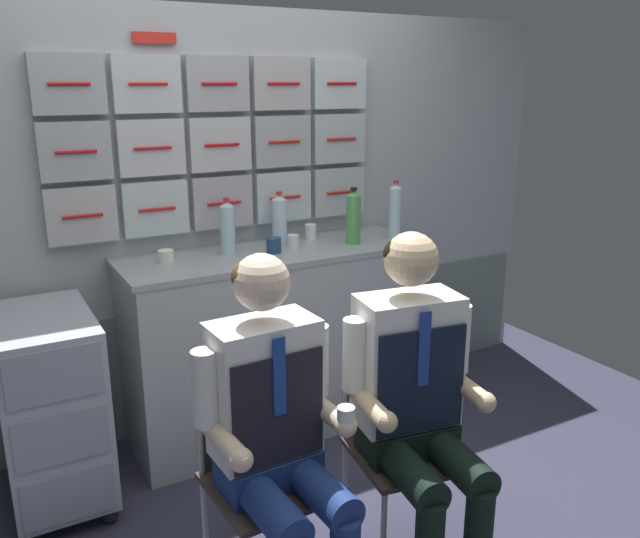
% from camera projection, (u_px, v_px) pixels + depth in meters
% --- Properties ---
extents(galley_bulkhead, '(4.20, 0.14, 2.15)m').
position_uv_depth(galley_bulkhead, '(217.00, 223.00, 3.40)').
color(galley_bulkhead, '#B0B6BC').
rests_on(galley_bulkhead, ground).
extents(galley_counter, '(1.55, 0.53, 0.98)m').
position_uv_depth(galley_counter, '(276.00, 340.00, 3.42)').
color(galley_counter, '#A5ADB1').
rests_on(galley_counter, ground).
extents(service_trolley, '(0.40, 0.65, 0.86)m').
position_uv_depth(service_trolley, '(51.00, 405.00, 2.80)').
color(service_trolley, black).
rests_on(service_trolley, ground).
extents(folding_chair_left, '(0.42, 0.42, 0.83)m').
position_uv_depth(folding_chair_left, '(256.00, 451.00, 2.37)').
color(folding_chair_left, '#A8AAAF').
rests_on(folding_chair_left, ground).
extents(crew_member_left, '(0.51, 0.63, 1.26)m').
position_uv_depth(crew_member_left, '(276.00, 423.00, 2.19)').
color(crew_member_left, black).
rests_on(crew_member_left, ground).
extents(folding_chair_center, '(0.45, 0.46, 0.83)m').
position_uv_depth(folding_chair_center, '(396.00, 421.00, 2.58)').
color(folding_chair_center, '#A8AAAF').
rests_on(folding_chair_center, ground).
extents(crew_member_center, '(0.52, 0.67, 1.29)m').
position_uv_depth(crew_member_center, '(417.00, 391.00, 2.38)').
color(crew_member_center, black).
rests_on(crew_member_center, ground).
extents(water_bottle_blue_cap, '(0.08, 0.08, 0.28)m').
position_uv_depth(water_bottle_blue_cap, '(279.00, 219.00, 3.38)').
color(water_bottle_blue_cap, silver).
rests_on(water_bottle_blue_cap, galley_counter).
extents(water_bottle_short, '(0.07, 0.07, 0.31)m').
position_uv_depth(water_bottle_short, '(395.00, 211.00, 3.49)').
color(water_bottle_short, silver).
rests_on(water_bottle_short, galley_counter).
extents(water_bottle_tall, '(0.07, 0.07, 0.28)m').
position_uv_depth(water_bottle_tall, '(228.00, 228.00, 3.18)').
color(water_bottle_tall, silver).
rests_on(water_bottle_tall, galley_counter).
extents(water_bottle_clear, '(0.08, 0.08, 0.30)m').
position_uv_depth(water_bottle_clear, '(353.00, 217.00, 3.39)').
color(water_bottle_clear, '#4EA456').
rests_on(water_bottle_clear, galley_counter).
extents(paper_cup_blue, '(0.06, 0.06, 0.06)m').
position_uv_depth(paper_cup_blue, '(293.00, 241.00, 3.33)').
color(paper_cup_blue, white).
rests_on(paper_cup_blue, galley_counter).
extents(paper_cup_tan, '(0.06, 0.06, 0.08)m').
position_uv_depth(paper_cup_tan, '(311.00, 231.00, 3.51)').
color(paper_cup_tan, white).
rests_on(paper_cup_tan, galley_counter).
extents(coffee_cup_white, '(0.07, 0.07, 0.08)m').
position_uv_depth(coffee_cup_white, '(274.00, 245.00, 3.23)').
color(coffee_cup_white, navy).
rests_on(coffee_cup_white, galley_counter).
extents(coffee_cup_spare, '(0.07, 0.07, 0.06)m').
position_uv_depth(coffee_cup_spare, '(166.00, 256.00, 3.07)').
color(coffee_cup_spare, white).
rests_on(coffee_cup_spare, galley_counter).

